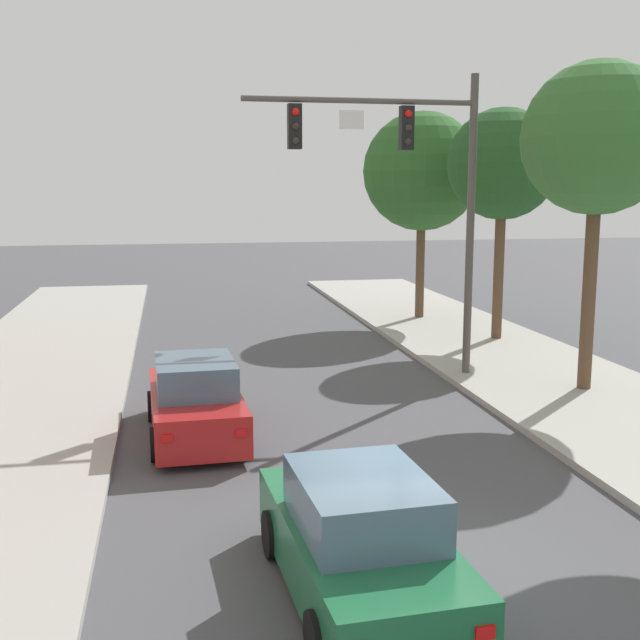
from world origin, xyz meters
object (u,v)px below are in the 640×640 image
Objects in this scene: traffic_signal_mast at (410,171)px; street_tree_second at (598,140)px; street_tree_farthest at (422,172)px; car_following_green at (360,543)px; street_tree_third at (503,165)px; car_lead_red at (195,402)px.

street_tree_second is at bearing -28.38° from traffic_signal_mast.
traffic_signal_mast is 4.38m from street_tree_second.
traffic_signal_mast reaches higher than street_tree_farthest.
street_tree_third reaches higher than car_following_green.
car_following_green is at bearing -132.41° from street_tree_second.
traffic_signal_mast is 1.74× the size of car_lead_red.
street_tree_second is (3.81, -2.06, 0.67)m from traffic_signal_mast.
street_tree_third is 4.55m from street_tree_farthest.
street_tree_third is at bearing 39.03° from car_lead_red.
car_lead_red is 0.58× the size of street_tree_farthest.
car_lead_red is at bearing -124.98° from street_tree_farthest.
street_tree_farthest is (3.15, 8.67, 0.13)m from traffic_signal_mast.
car_following_green is at bearing -75.64° from car_lead_red.
street_tree_second is at bearing 9.65° from car_lead_red.
traffic_signal_mast is 0.99× the size of street_tree_second.
car_lead_red and car_following_green have the same top height.
street_tree_third is at bearing -75.43° from street_tree_farthest.
street_tree_second is at bearing -86.50° from street_tree_farthest.
traffic_signal_mast is 1.74× the size of car_following_green.
traffic_signal_mast is 6.06m from street_tree_third.
street_tree_second reaches higher than street_tree_farthest.
traffic_signal_mast is 1.01× the size of street_tree_farthest.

